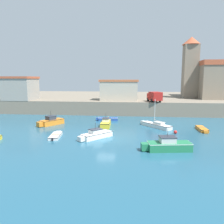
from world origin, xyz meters
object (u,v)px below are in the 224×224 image
truck_on_quay (154,96)px  motorboat_green_3 (168,145)px  harbor_shed_mid_row (119,90)px  mooring_buoy (175,132)px  motorboat_orange_8 (51,121)px  dinghy_blue_0 (108,119)px  dinghy_orange_2 (202,129)px  dinghy_white_1 (56,136)px  church (207,78)px  harbor_shed_near_wharf (20,88)px  motorboat_yellow_6 (106,123)px  motorboat_white_5 (96,135)px  sailboat_white_7 (156,125)px

truck_on_quay → motorboat_green_3: bearing=-91.1°
harbor_shed_mid_row → mooring_buoy: bearing=-62.9°
motorboat_orange_8 → truck_on_quay: (19.18, 12.28, 3.69)m
dinghy_blue_0 → dinghy_orange_2: size_ratio=1.05×
dinghy_white_1 → dinghy_orange_2: size_ratio=1.07×
dinghy_orange_2 → harbor_shed_mid_row: size_ratio=0.46×
church → mooring_buoy: bearing=-113.9°
motorboat_orange_8 → mooring_buoy: (21.01, -4.15, -0.37)m
harbor_shed_near_wharf → harbor_shed_mid_row: bearing=3.5°
harbor_shed_near_wharf → motorboat_orange_8: bearing=-46.8°
motorboat_yellow_6 → church: size_ratio=0.29×
dinghy_white_1 → truck_on_quay: truck_on_quay is taller
dinghy_blue_0 → mooring_buoy: bearing=-39.5°
motorboat_orange_8 → dinghy_orange_2: bearing=-3.5°
church → dinghy_blue_0: bearing=-140.5°
motorboat_orange_8 → church: 43.44m
dinghy_blue_0 → dinghy_orange_2: dinghy_blue_0 is taller
motorboat_white_5 → harbor_shed_near_wharf: (-22.48, 21.61, 5.45)m
motorboat_white_5 → truck_on_quay: 22.61m
motorboat_white_5 → motorboat_yellow_6: 7.56m
motorboat_green_3 → harbor_shed_near_wharf: size_ratio=0.83×
sailboat_white_7 → harbor_shed_mid_row: bearing=116.0°
dinghy_white_1 → sailboat_white_7: bearing=28.3°
mooring_buoy → harbor_shed_mid_row: size_ratio=0.06×
motorboat_green_3 → harbor_shed_near_wharf: bearing=140.7°
dinghy_blue_0 → church: bearing=39.5°
sailboat_white_7 → church: size_ratio=0.33×
motorboat_white_5 → truck_on_quay: truck_on_quay is taller
motorboat_yellow_6 → truck_on_quay: truck_on_quay is taller
motorboat_yellow_6 → truck_on_quay: size_ratio=1.06×
sailboat_white_7 → harbor_shed_near_wharf: (-31.43, 13.78, 5.53)m
church → dinghy_orange_2: bearing=-107.5°
dinghy_orange_2 → harbor_shed_mid_row: harbor_shed_mid_row is taller
motorboat_green_3 → mooring_buoy: motorboat_green_3 is taller
dinghy_white_1 → harbor_shed_near_wharf: size_ratio=0.63×
mooring_buoy → dinghy_white_1: bearing=-167.7°
motorboat_yellow_6 → church: 36.36m
dinghy_white_1 → mooring_buoy: 17.62m
dinghy_orange_2 → sailboat_white_7: size_ratio=0.74×
dinghy_orange_2 → motorboat_orange_8: 25.66m
dinghy_blue_0 → motorboat_green_3: (9.18, -17.45, 0.30)m
motorboat_yellow_6 → church: (24.26, 25.91, 7.88)m
mooring_buoy → motorboat_yellow_6: bearing=160.7°
dinghy_blue_0 → motorboat_green_3: motorboat_green_3 is taller
motorboat_green_3 → truck_on_quay: (0.47, 24.41, 3.70)m
motorboat_white_5 → motorboat_orange_8: 12.34m
harbor_shed_near_wharf → harbor_shed_mid_row: size_ratio=0.77×
dinghy_blue_0 → motorboat_white_5: size_ratio=0.92×
sailboat_white_7 → church: church is taller
church → motorboat_orange_8: bearing=-143.1°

